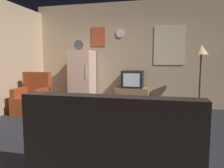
# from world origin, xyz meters

# --- Properties ---
(ground_plane) EXTENTS (12.00, 12.00, 0.00)m
(ground_plane) POSITION_xyz_m (0.00, 0.00, 0.00)
(ground_plane) COLOR #232328
(wall_with_art) EXTENTS (5.20, 0.12, 2.80)m
(wall_with_art) POSITION_xyz_m (0.01, 2.45, 1.40)
(wall_with_art) COLOR tan
(wall_with_art) RESTS_ON ground_plane
(fridge) EXTENTS (0.60, 0.62, 1.77)m
(fridge) POSITION_xyz_m (-1.11, 2.04, 0.75)
(fridge) COLOR beige
(fridge) RESTS_ON ground_plane
(tv_stand) EXTENTS (0.84, 0.53, 0.53)m
(tv_stand) POSITION_xyz_m (0.26, 2.08, 0.27)
(tv_stand) COLOR #8E6642
(tv_stand) RESTS_ON ground_plane
(crt_tv) EXTENTS (0.54, 0.51, 0.44)m
(crt_tv) POSITION_xyz_m (0.26, 2.08, 0.75)
(crt_tv) COLOR black
(crt_tv) RESTS_ON tv_stand
(standing_lamp) EXTENTS (0.32, 0.32, 1.59)m
(standing_lamp) POSITION_xyz_m (1.86, 1.89, 1.36)
(standing_lamp) COLOR #332D28
(standing_lamp) RESTS_ON ground_plane
(coffee_table) EXTENTS (0.72, 0.72, 0.48)m
(coffee_table) POSITION_xyz_m (-0.29, 0.20, 0.24)
(coffee_table) COLOR #8E6642
(coffee_table) RESTS_ON ground_plane
(wine_glass) EXTENTS (0.05, 0.05, 0.15)m
(wine_glass) POSITION_xyz_m (-0.18, 0.27, 0.55)
(wine_glass) COLOR silver
(wine_glass) RESTS_ON coffee_table
(mug_ceramic_white) EXTENTS (0.08, 0.08, 0.09)m
(mug_ceramic_white) POSITION_xyz_m (-0.40, 0.33, 0.52)
(mug_ceramic_white) COLOR silver
(mug_ceramic_white) RESTS_ON coffee_table
(remote_control) EXTENTS (0.15, 0.12, 0.02)m
(remote_control) POSITION_xyz_m (-0.21, 0.23, 0.49)
(remote_control) COLOR black
(remote_control) RESTS_ON coffee_table
(armchair) EXTENTS (0.68, 0.68, 0.96)m
(armchair) POSITION_xyz_m (-1.93, 0.97, 0.34)
(armchair) COLOR maroon
(armchair) RESTS_ON ground_plane
(couch) EXTENTS (1.70, 0.80, 0.92)m
(couch) POSITION_xyz_m (0.54, -1.28, 0.31)
(couch) COLOR black
(couch) RESTS_ON ground_plane
(book_stack) EXTENTS (0.22, 0.17, 0.13)m
(book_stack) POSITION_xyz_m (0.92, 1.98, 0.06)
(book_stack) COLOR #519FA3
(book_stack) RESTS_ON ground_plane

